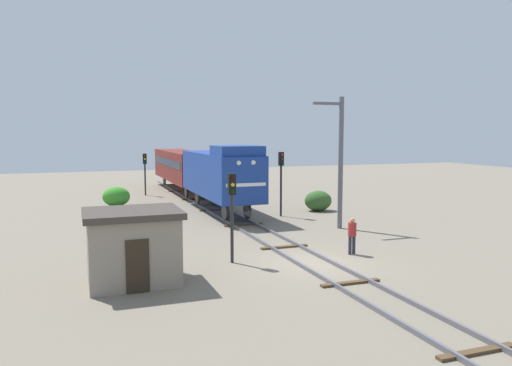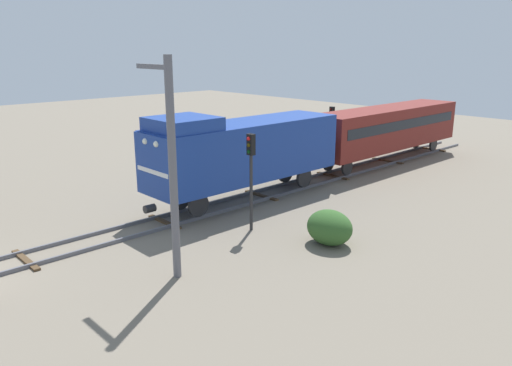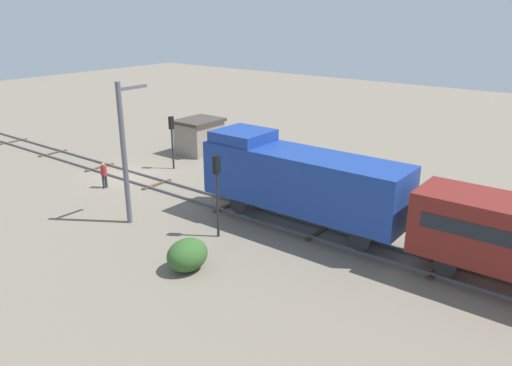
{
  "view_description": "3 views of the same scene",
  "coord_description": "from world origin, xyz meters",
  "px_view_note": "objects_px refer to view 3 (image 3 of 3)",
  "views": [
    {
      "loc": [
        -9.43,
        -18.75,
        5.59
      ],
      "look_at": [
        1.18,
        10.34,
        2.43
      ],
      "focal_mm": 35.0,
      "sensor_mm": 36.0,
      "label": 1
    },
    {
      "loc": [
        18.63,
        -2.49,
        7.83
      ],
      "look_at": [
        1.32,
        13.81,
        1.31
      ],
      "focal_mm": 35.0,
      "sensor_mm": 36.0,
      "label": 2
    },
    {
      "loc": [
        20.56,
        27.25,
        10.98
      ],
      "look_at": [
        1.04,
        12.17,
        2.37
      ],
      "focal_mm": 35.0,
      "sensor_mm": 36.0,
      "label": 3
    }
  ],
  "objects_px": {
    "catenary_mast": "(125,150)",
    "relay_hut": "(199,136)",
    "locomotive": "(299,178)",
    "traffic_signal_mid": "(217,181)",
    "worker_near_track": "(104,173)",
    "traffic_signal_near": "(172,133)"
  },
  "relations": [
    {
      "from": "catenary_mast",
      "to": "relay_hut",
      "type": "bearing_deg",
      "value": -151.66
    },
    {
      "from": "traffic_signal_near",
      "to": "catenary_mast",
      "type": "relative_size",
      "value": 0.51
    },
    {
      "from": "relay_hut",
      "to": "worker_near_track",
      "type": "bearing_deg",
      "value": 5.73
    },
    {
      "from": "locomotive",
      "to": "catenary_mast",
      "type": "height_order",
      "value": "catenary_mast"
    },
    {
      "from": "locomotive",
      "to": "relay_hut",
      "type": "distance_m",
      "value": 16.22
    },
    {
      "from": "traffic_signal_mid",
      "to": "catenary_mast",
      "type": "relative_size",
      "value": 0.56
    },
    {
      "from": "locomotive",
      "to": "traffic_signal_near",
      "type": "bearing_deg",
      "value": -103.99
    },
    {
      "from": "catenary_mast",
      "to": "locomotive",
      "type": "bearing_deg",
      "value": 122.95
    },
    {
      "from": "locomotive",
      "to": "traffic_signal_near",
      "type": "distance_m",
      "value": 13.24
    },
    {
      "from": "traffic_signal_mid",
      "to": "relay_hut",
      "type": "xyz_separation_m",
      "value": [
        -10.9,
        -11.72,
        -1.58
      ]
    },
    {
      "from": "worker_near_track",
      "to": "relay_hut",
      "type": "distance_m",
      "value": 9.96
    },
    {
      "from": "locomotive",
      "to": "catenary_mast",
      "type": "distance_m",
      "value": 9.16
    },
    {
      "from": "traffic_signal_near",
      "to": "locomotive",
      "type": "bearing_deg",
      "value": 76.01
    },
    {
      "from": "relay_hut",
      "to": "traffic_signal_mid",
      "type": "bearing_deg",
      "value": 47.08
    },
    {
      "from": "worker_near_track",
      "to": "relay_hut",
      "type": "relative_size",
      "value": 0.49
    },
    {
      "from": "catenary_mast",
      "to": "relay_hut",
      "type": "distance_m",
      "value": 14.37
    },
    {
      "from": "traffic_signal_mid",
      "to": "worker_near_track",
      "type": "bearing_deg",
      "value": -95.33
    },
    {
      "from": "catenary_mast",
      "to": "relay_hut",
      "type": "xyz_separation_m",
      "value": [
        -12.44,
        -6.71,
        -2.65
      ]
    },
    {
      "from": "traffic_signal_mid",
      "to": "worker_near_track",
      "type": "relative_size",
      "value": 2.52
    },
    {
      "from": "locomotive",
      "to": "relay_hut",
      "type": "xyz_separation_m",
      "value": [
        -7.5,
        -14.32,
        -1.38
      ]
    },
    {
      "from": "worker_near_track",
      "to": "locomotive",
      "type": "bearing_deg",
      "value": 114.63
    },
    {
      "from": "worker_near_track",
      "to": "relay_hut",
      "type": "height_order",
      "value": "relay_hut"
    }
  ]
}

